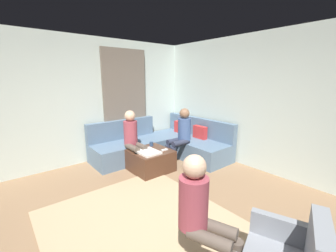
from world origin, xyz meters
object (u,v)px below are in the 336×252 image
person_on_couch_back (181,133)px  person_on_armchair (203,212)px  sectional_couch (164,144)px  ottoman (150,160)px  game_remote (164,150)px  coffee_mug (151,144)px  person_on_couch_side (133,137)px

person_on_couch_back → person_on_armchair: size_ratio=1.02×
sectional_couch → person_on_couch_back: bearing=5.9°
ottoman → game_remote: 0.36m
ottoman → person_on_couch_back: size_ratio=0.63×
person_on_couch_back → person_on_armchair: bearing=141.4°
person_on_armchair → person_on_couch_back: bearing=-148.3°
sectional_couch → coffee_mug: sectional_couch is taller
sectional_couch → ottoman: bearing=-56.8°
sectional_couch → ottoman: size_ratio=3.36×
coffee_mug → person_on_armchair: size_ratio=0.08×
ottoman → person_on_couch_side: (-0.33, -0.19, 0.45)m
person_on_couch_side → person_on_armchair: (2.57, -0.77, -0.01)m
coffee_mug → game_remote: (0.40, 0.04, -0.04)m
ottoman → game_remote: bearing=50.7°
sectional_couch → person_on_armchair: (2.72, -1.69, 0.36)m
ottoman → person_on_couch_side: 0.59m
sectional_couch → game_remote: sectional_couch is taller
coffee_mug → person_on_couch_back: person_on_couch_back is taller
person_on_couch_back → person_on_couch_side: size_ratio=1.00×
person_on_couch_side → person_on_armchair: size_ratio=1.02×
game_remote → coffee_mug: bearing=-174.3°
coffee_mug → sectional_couch: bearing=115.0°
sectional_couch → person_on_couch_back: person_on_couch_back is taller
game_remote → sectional_couch: bearing=142.2°
sectional_couch → person_on_couch_back: 0.65m
coffee_mug → person_on_couch_side: bearing=-106.1°
coffee_mug → ottoman: bearing=-39.3°
person_on_couch_side → ottoman: bearing=120.7°
game_remote → person_on_couch_side: size_ratio=0.12×
ottoman → game_remote: size_ratio=5.07×
ottoman → person_on_couch_side: bearing=-149.3°
ottoman → coffee_mug: coffee_mug is taller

